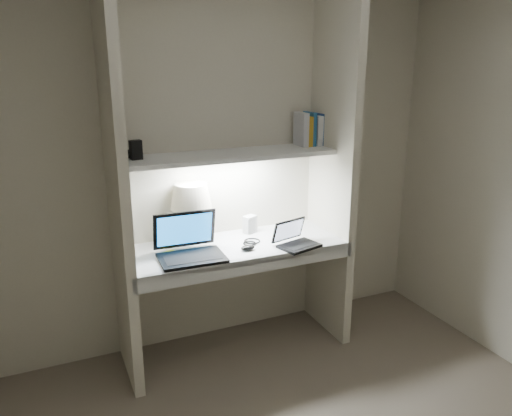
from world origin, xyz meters
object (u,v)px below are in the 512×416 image
table_lamp (191,203)px  laptop_netbook (295,240)px  book_row (312,129)px  speaker (250,224)px  laptop_main (189,247)px

table_lamp → laptop_netbook: 0.73m
laptop_netbook → book_row: size_ratio=1.30×
speaker → table_lamp: bearing=156.6°
speaker → book_row: book_row is taller
laptop_main → laptop_netbook: (0.69, -0.11, -0.02)m
laptop_netbook → book_row: (0.30, 0.34, 0.67)m
table_lamp → book_row: book_row is taller
laptop_main → laptop_netbook: laptop_main is taller
laptop_main → speaker: (0.52, 0.25, 0.00)m
table_lamp → laptop_main: size_ratio=0.97×
laptop_main → book_row: size_ratio=1.77×
table_lamp → laptop_netbook: bearing=-30.3°
table_lamp → book_row: bearing=-0.4°
table_lamp → book_row: (0.89, -0.01, 0.43)m
speaker → book_row: size_ratio=0.54×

